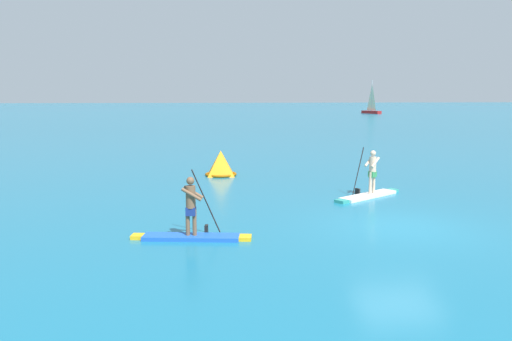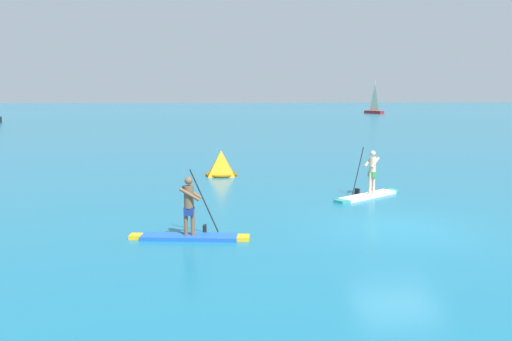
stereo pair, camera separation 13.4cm
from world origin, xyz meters
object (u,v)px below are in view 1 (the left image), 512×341
(paddleboarder_near_left, at_px, (192,226))
(sailboat_right_horizon, at_px, (371,108))
(race_marker_buoy, at_px, (221,164))
(paddleboarder_mid_center, at_px, (369,188))

(paddleboarder_near_left, distance_m, sailboat_right_horizon, 92.64)
(paddleboarder_near_left, height_order, race_marker_buoy, paddleboarder_near_left)
(paddleboarder_mid_center, xyz_separation_m, race_marker_buoy, (-5.38, 5.72, 0.18))
(sailboat_right_horizon, bearing_deg, paddleboarder_near_left, 131.28)
(paddleboarder_near_left, relative_size, paddleboarder_mid_center, 1.05)
(paddleboarder_near_left, relative_size, race_marker_buoy, 1.82)
(paddleboarder_mid_center, relative_size, sailboat_right_horizon, 0.47)
(paddleboarder_near_left, bearing_deg, paddleboarder_mid_center, 45.63)
(paddleboarder_mid_center, bearing_deg, race_marker_buoy, -81.78)
(race_marker_buoy, xyz_separation_m, sailboat_right_horizon, (33.28, 75.27, 0.52))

